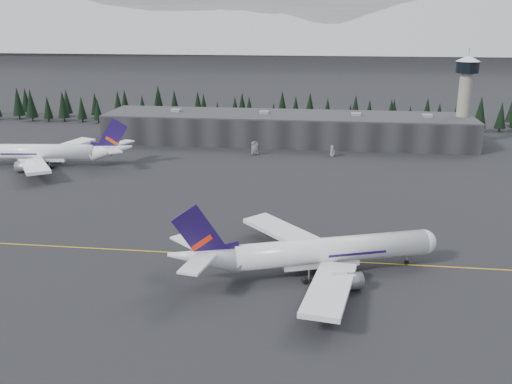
# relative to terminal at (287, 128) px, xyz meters

# --- Properties ---
(ground) EXTENTS (1400.00, 1400.00, 0.00)m
(ground) POSITION_rel_terminal_xyz_m (0.00, -125.00, -6.30)
(ground) COLOR black
(ground) RESTS_ON ground
(taxiline) EXTENTS (400.00, 0.40, 0.02)m
(taxiline) POSITION_rel_terminal_xyz_m (0.00, -127.00, -6.29)
(taxiline) COLOR gold
(taxiline) RESTS_ON ground
(terminal) EXTENTS (160.00, 30.00, 12.60)m
(terminal) POSITION_rel_terminal_xyz_m (0.00, 0.00, 0.00)
(terminal) COLOR black
(terminal) RESTS_ON ground
(control_tower) EXTENTS (10.00, 10.00, 37.70)m
(control_tower) POSITION_rel_terminal_xyz_m (75.00, 3.00, 17.11)
(control_tower) COLOR gray
(control_tower) RESTS_ON ground
(treeline) EXTENTS (360.00, 20.00, 15.00)m
(treeline) POSITION_rel_terminal_xyz_m (0.00, 37.00, 1.20)
(treeline) COLOR black
(treeline) RESTS_ON ground
(mountain_ridge) EXTENTS (4400.00, 900.00, 420.00)m
(mountain_ridge) POSITION_rel_terminal_xyz_m (0.00, 875.00, -6.30)
(mountain_ridge) COLOR white
(mountain_ridge) RESTS_ON ground
(jet_main) EXTENTS (58.64, 52.60, 17.78)m
(jet_main) POSITION_rel_terminal_xyz_m (15.41, -134.57, -1.28)
(jet_main) COLOR silver
(jet_main) RESTS_ON ground
(jet_parked) EXTENTS (62.38, 57.33, 18.36)m
(jet_parked) POSITION_rel_terminal_xyz_m (-84.56, -53.13, -1.12)
(jet_parked) COLOR white
(jet_parked) RESTS_ON ground
(gse_vehicle_a) EXTENTS (4.10, 6.14, 1.56)m
(gse_vehicle_a) POSITION_rel_terminal_xyz_m (-10.83, -25.97, -5.52)
(gse_vehicle_a) COLOR #B8B8BB
(gse_vehicle_a) RESTS_ON ground
(gse_vehicle_b) EXTENTS (4.90, 3.67, 1.55)m
(gse_vehicle_b) POSITION_rel_terminal_xyz_m (20.48, -24.78, -5.52)
(gse_vehicle_b) COLOR silver
(gse_vehicle_b) RESTS_ON ground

